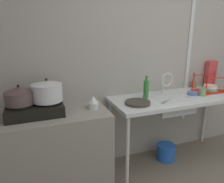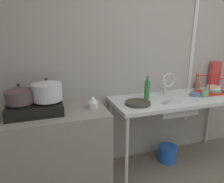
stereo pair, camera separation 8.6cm
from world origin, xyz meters
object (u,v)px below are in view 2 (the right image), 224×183
at_px(pot_on_left_burner, 19,94).
at_px(faucet, 168,81).
at_px(stove, 35,108).
at_px(cereal_box, 215,75).
at_px(percolator, 93,102).
at_px(dish_rack, 213,89).
at_px(bucket_on_floor, 167,153).
at_px(pot_on_right_burner, 47,90).
at_px(sink_basin, 173,105).
at_px(utensil_jar, 197,85).
at_px(cup_by_rack, 205,93).
at_px(bottle_by_sink, 147,89).
at_px(small_bowl_on_drainboard, 195,94).
at_px(frying_pan, 138,103).

bearing_deg(pot_on_left_burner, faucet, 3.57).
xyz_separation_m(stove, cereal_box, (2.31, 0.25, 0.12)).
distance_m(stove, percolator, 0.55).
relative_size(dish_rack, bucket_on_floor, 1.61).
distance_m(faucet, cereal_box, 0.84).
distance_m(pot_on_right_burner, cereal_box, 2.21).
bearing_deg(sink_basin, utensil_jar, 26.73).
distance_m(sink_basin, faucet, 0.29).
distance_m(pot_on_left_burner, cup_by_rack, 2.01).
bearing_deg(utensil_jar, bottle_by_sink, -168.36).
distance_m(bottle_by_sink, utensil_jar, 0.86).
height_order(stove, pot_on_right_burner, pot_on_right_burner).
bearing_deg(utensil_jar, sink_basin, -153.27).
distance_m(pot_on_right_burner, small_bowl_on_drainboard, 1.70).
xyz_separation_m(pot_on_right_burner, dish_rack, (1.99, 0.04, -0.17)).
xyz_separation_m(percolator, sink_basin, (0.95, 0.01, -0.14)).
height_order(small_bowl_on_drainboard, utensil_jar, utensil_jar).
bearing_deg(dish_rack, stove, -178.91).
xyz_separation_m(pot_on_right_burner, faucet, (1.37, 0.10, -0.04)).
distance_m(stove, bucket_on_floor, 1.72).
bearing_deg(faucet, bottle_by_sink, -175.34).
height_order(small_bowl_on_drainboard, bucket_on_floor, small_bowl_on_drainboard).
bearing_deg(dish_rack, pot_on_left_burner, -178.97).
relative_size(frying_pan, cup_by_rack, 3.17).
bearing_deg(cereal_box, bottle_by_sink, -175.15).
bearing_deg(small_bowl_on_drainboard, pot_on_right_burner, 179.90).
xyz_separation_m(small_bowl_on_drainboard, bucket_on_floor, (-0.29, 0.05, -0.78)).
relative_size(pot_on_right_burner, sink_basin, 0.61).
distance_m(sink_basin, utensil_jar, 0.63).
height_order(frying_pan, dish_rack, dish_rack).
xyz_separation_m(percolator, dish_rack, (1.57, 0.07, -0.02)).
relative_size(pot_on_left_burner, dish_rack, 0.69).
distance_m(bottle_by_sink, bucket_on_floor, 0.92).
bearing_deg(bottle_by_sink, small_bowl_on_drainboard, -7.56).
bearing_deg(cereal_box, faucet, -173.71).
height_order(stove, bucket_on_floor, stove).
bearing_deg(utensil_jar, stove, -173.02).
relative_size(pot_on_right_burner, bottle_by_sink, 1.06).
relative_size(small_bowl_on_drainboard, cereal_box, 0.36).
bearing_deg(percolator, frying_pan, -4.73).
relative_size(sink_basin, bottle_by_sink, 1.73).
xyz_separation_m(dish_rack, bucket_on_floor, (-0.59, 0.01, -0.80)).
relative_size(pot_on_left_burner, utensil_jar, 1.23).
height_order(percolator, dish_rack, dish_rack).
bearing_deg(utensil_jar, cup_by_rack, -116.00).
xyz_separation_m(frying_pan, cereal_box, (1.29, 0.32, 0.16)).
bearing_deg(dish_rack, sink_basin, -173.85).
bearing_deg(cereal_box, dish_rack, -137.49).
distance_m(pot_on_left_burner, small_bowl_on_drainboard, 1.93).
height_order(pot_on_left_burner, sink_basin, pot_on_left_burner).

